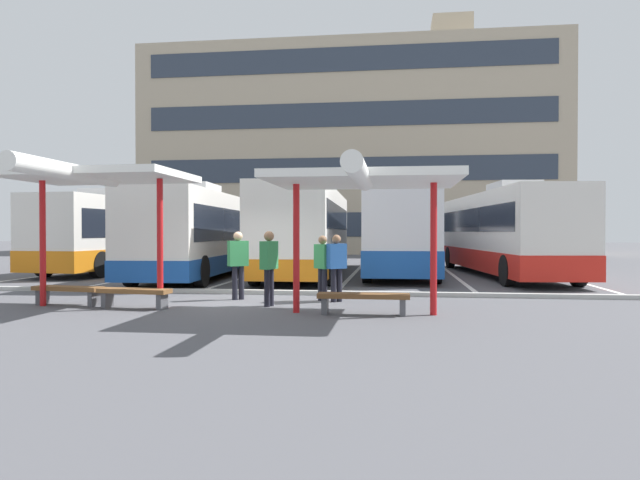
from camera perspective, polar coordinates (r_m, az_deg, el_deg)
ground_plane at (r=14.57m, az=-7.23°, el=-6.03°), size 160.00×160.00×0.00m
terminal_building at (r=49.27m, az=3.17°, el=8.47°), size 33.06×11.57×19.24m
coach_bus_0 at (r=26.96m, az=-18.50°, el=0.52°), size 3.59×11.28×3.49m
coach_bus_1 at (r=23.03m, az=-11.21°, el=0.53°), size 3.15×12.56×3.48m
coach_bus_2 at (r=23.04m, az=-1.25°, el=0.79°), size 2.96×12.58×3.66m
coach_bus_3 at (r=23.97m, az=7.97°, el=0.89°), size 2.63×12.08×3.80m
coach_bus_4 at (r=23.91m, az=17.51°, el=0.57°), size 3.69×12.66×3.55m
lane_stripe_0 at (r=26.82m, az=-23.12°, el=-2.93°), size 0.16×14.00×0.01m
lane_stripe_1 at (r=25.04m, az=-15.25°, el=-3.16°), size 0.16×14.00×0.01m
lane_stripe_2 at (r=23.80m, az=-6.35°, el=-3.34°), size 0.16×14.00×0.01m
lane_stripe_3 at (r=23.18m, az=3.26°, el=-3.45°), size 0.16×14.00×0.01m
lane_stripe_4 at (r=23.23m, az=13.12°, el=-3.46°), size 0.16×14.00×0.01m
lane_stripe_5 at (r=23.96m, az=22.64°, el=-3.37°), size 0.16×14.00×0.01m
waiting_shelter_0 at (r=14.03m, az=-21.45°, el=5.69°), size 3.88×4.65×3.17m
bench_0 at (r=14.86m, az=-23.67°, el=-4.65°), size 1.78×0.66×0.45m
bench_1 at (r=13.73m, az=-17.89°, el=-5.08°), size 1.72×0.60×0.45m
waiting_shelter_1 at (r=11.96m, az=4.30°, el=5.80°), size 3.90×5.20×2.99m
bench_2 at (r=12.12m, az=4.32°, el=-5.80°), size 1.92×0.43×0.45m
platform_kerb at (r=16.12m, az=-5.78°, el=-5.15°), size 44.00×0.24×0.12m
waiting_passenger_0 at (r=13.45m, az=-5.07°, el=-2.22°), size 0.36×0.55×1.75m
waiting_passenger_1 at (r=14.43m, az=0.26°, el=-2.32°), size 0.48×0.50×1.64m
waiting_passenger_2 at (r=14.85m, az=-8.11°, el=-1.97°), size 0.54×0.47×1.74m
waiting_passenger_3 at (r=14.26m, az=1.64°, el=-2.29°), size 0.52×0.47×1.66m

